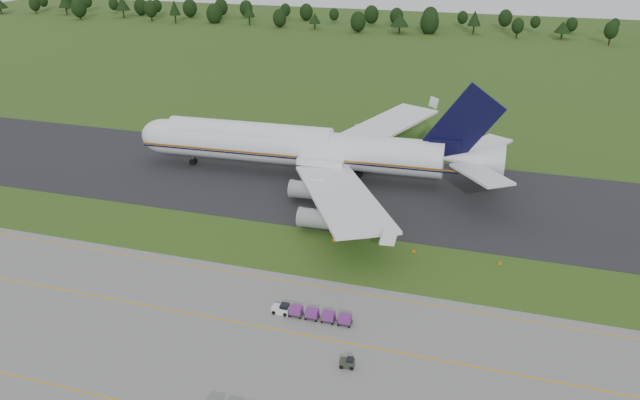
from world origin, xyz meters
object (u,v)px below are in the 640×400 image
(aircraft, at_px, (304,147))
(baggage_train, at_px, (310,314))
(utility_cart, at_px, (347,363))
(edge_markers, at_px, (414,252))

(aircraft, height_order, baggage_train, aircraft)
(baggage_train, relative_size, utility_cart, 5.96)
(aircraft, bearing_deg, utility_cart, -66.88)
(aircraft, xyz_separation_m, edge_markers, (28.35, -27.44, -6.13))
(edge_markers, bearing_deg, aircraft, 135.93)
(baggage_train, height_order, edge_markers, baggage_train)
(aircraft, xyz_separation_m, baggage_train, (17.54, -50.16, -5.60))
(utility_cart, height_order, edge_markers, utility_cart)
(aircraft, relative_size, edge_markers, 2.83)
(utility_cart, relative_size, edge_markers, 0.07)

